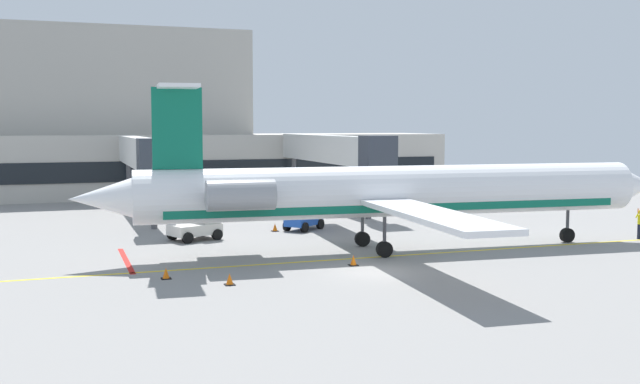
# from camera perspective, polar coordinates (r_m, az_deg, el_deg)

# --- Properties ---
(ground) EXTENTS (120.00, 120.00, 0.11)m
(ground) POSITION_cam_1_polar(r_m,az_deg,el_deg) (37.31, 4.18, -6.21)
(ground) COLOR gray
(terminal_building) EXTENTS (68.15, 12.68, 17.41)m
(terminal_building) POSITION_cam_1_polar(r_m,az_deg,el_deg) (80.46, -16.38, 4.54)
(terminal_building) COLOR #B7B2A8
(terminal_building) RESTS_ON ground
(jet_bridge_west) EXTENTS (2.40, 23.48, 6.50)m
(jet_bridge_west) POSITION_cam_1_polar(r_m,az_deg,el_deg) (65.10, 0.90, 3.27)
(jet_bridge_west) COLOR silver
(jet_bridge_west) RESTS_ON ground
(jet_bridge_east) EXTENTS (2.40, 23.58, 6.41)m
(jet_bridge_east) POSITION_cam_1_polar(r_m,az_deg,el_deg) (61.27, -13.68, 2.92)
(jet_bridge_east) COLOR silver
(jet_bridge_east) RESTS_ON ground
(regional_jet) EXTENTS (35.83, 28.39, 9.41)m
(regional_jet) POSITION_cam_1_polar(r_m,az_deg,el_deg) (42.91, 5.30, 0.00)
(regional_jet) COLOR white
(regional_jet) RESTS_ON ground
(baggage_tug) EXTENTS (3.53, 3.03, 1.93)m
(baggage_tug) POSITION_cam_1_polar(r_m,az_deg,el_deg) (47.92, -9.37, -2.58)
(baggage_tug) COLOR silver
(baggage_tug) RESTS_ON ground
(pushback_tractor) EXTENTS (3.22, 3.06, 2.24)m
(pushback_tractor) POSITION_cam_1_polar(r_m,az_deg,el_deg) (51.87, -1.06, -1.81)
(pushback_tractor) COLOR #1E4CB2
(pushback_tractor) RESTS_ON ground
(fuel_tank) EXTENTS (7.08, 2.99, 2.76)m
(fuel_tank) POSITION_cam_1_polar(r_m,az_deg,el_deg) (69.27, 4.33, 0.40)
(fuel_tank) COLOR white
(fuel_tank) RESTS_ON ground
(marshaller) EXTENTS (0.83, 0.34, 1.99)m
(marshaller) POSITION_cam_1_polar(r_m,az_deg,el_deg) (51.78, 23.45, -2.23)
(marshaller) COLOR #191E33
(marshaller) RESTS_ON ground
(safety_cone_alpha) EXTENTS (0.47, 0.47, 0.55)m
(safety_cone_alpha) POSITION_cam_1_polar(r_m,az_deg,el_deg) (36.19, -11.78, -6.19)
(safety_cone_alpha) COLOR orange
(safety_cone_alpha) RESTS_ON ground
(safety_cone_bravo) EXTENTS (0.47, 0.47, 0.55)m
(safety_cone_bravo) POSITION_cam_1_polar(r_m,az_deg,el_deg) (51.07, -3.49, -2.77)
(safety_cone_bravo) COLOR orange
(safety_cone_bravo) RESTS_ON ground
(safety_cone_charlie) EXTENTS (0.47, 0.47, 0.55)m
(safety_cone_charlie) POSITION_cam_1_polar(r_m,az_deg,el_deg) (34.37, -6.98, -6.72)
(safety_cone_charlie) COLOR orange
(safety_cone_charlie) RESTS_ON ground
(safety_cone_delta) EXTENTS (0.47, 0.47, 0.55)m
(safety_cone_delta) POSITION_cam_1_polar(r_m,az_deg,el_deg) (38.78, 2.59, -5.32)
(safety_cone_delta) COLOR orange
(safety_cone_delta) RESTS_ON ground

